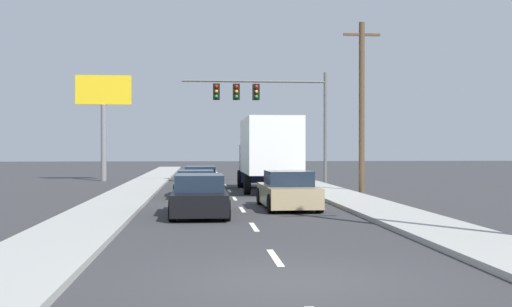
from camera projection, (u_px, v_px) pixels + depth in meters
name	position (u px, v px, depth m)	size (l,w,h in m)	color
ground_plane	(227.00, 188.00, 35.53)	(140.00, 140.00, 0.00)	#333335
sidewalk_right	(329.00, 192.00, 30.95)	(2.27, 80.00, 0.14)	#9E9E99
sidewalk_left	(131.00, 193.00, 30.14)	(2.27, 80.00, 0.14)	#9E9E99
lane_markings	(229.00, 191.00, 32.79)	(0.14, 62.00, 0.01)	silver
car_silver	(200.00, 178.00, 35.40)	(1.98, 4.36, 1.18)	#B7BABF
car_green	(196.00, 184.00, 29.08)	(1.97, 4.59, 1.17)	#196B38
car_black	(199.00, 196.00, 20.96)	(1.84, 4.64, 1.32)	black
box_truck	(268.00, 150.00, 32.31)	(2.71, 8.25, 3.63)	white
car_tan	(288.00, 192.00, 23.30)	(1.93, 4.50, 1.36)	tan
traffic_signal_mast	(260.00, 99.00, 39.13)	(8.82, 0.69, 6.79)	#595B56
utility_pole_mid	(362.00, 105.00, 31.35)	(1.80, 0.28, 8.27)	brown
roadside_billboard	(104.00, 107.00, 42.40)	(3.62, 0.36, 6.94)	slate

